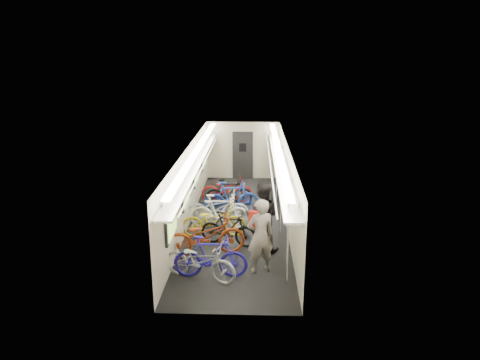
# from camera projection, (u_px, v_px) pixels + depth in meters

# --- Properties ---
(train_car_shell) EXTENTS (10.00, 10.00, 10.00)m
(train_car_shell) POSITION_uv_depth(u_px,v_px,m) (227.00, 165.00, 13.65)
(train_car_shell) COLOR black
(train_car_shell) RESTS_ON ground
(bicycle_0) EXTENTS (1.92, 1.21, 0.95)m
(bicycle_0) POSITION_uv_depth(u_px,v_px,m) (200.00, 261.00, 9.85)
(bicycle_0) COLOR #A6A7AA
(bicycle_0) RESTS_ON ground
(bicycle_1) EXTENTS (1.75, 0.50, 1.05)m
(bicycle_1) POSITION_uv_depth(u_px,v_px,m) (211.00, 257.00, 9.93)
(bicycle_1) COLOR #251CAB
(bicycle_1) RESTS_ON ground
(bicycle_2) EXTENTS (2.22, 1.28, 1.10)m
(bicycle_2) POSITION_uv_depth(u_px,v_px,m) (205.00, 236.00, 11.01)
(bicycle_2) COLOR #91310F
(bicycle_2) RESTS_ON ground
(bicycle_3) EXTENTS (1.67, 0.87, 0.97)m
(bicycle_3) POSITION_uv_depth(u_px,v_px,m) (228.00, 229.00, 11.64)
(bicycle_3) COLOR black
(bicycle_3) RESTS_ON ground
(bicycle_4) EXTENTS (1.88, 0.80, 0.96)m
(bicycle_4) POSITION_uv_depth(u_px,v_px,m) (214.00, 221.00, 12.22)
(bicycle_4) COLOR gold
(bicycle_4) RESTS_ON ground
(bicycle_5) EXTENTS (1.79, 0.53, 1.07)m
(bicycle_5) POSITION_uv_depth(u_px,v_px,m) (219.00, 212.00, 12.78)
(bicycle_5) COLOR white
(bicycle_5) RESTS_ON ground
(bicycle_6) EXTENTS (1.97, 0.78, 1.02)m
(bicycle_6) POSITION_uv_depth(u_px,v_px,m) (217.00, 207.00, 13.21)
(bicycle_6) COLOR #9F9FA4
(bicycle_6) RESTS_ON ground
(bicycle_7) EXTENTS (1.88, 0.78, 1.09)m
(bicycle_7) POSITION_uv_depth(u_px,v_px,m) (231.00, 198.00, 13.99)
(bicycle_7) COLOR #1A3AA0
(bicycle_7) RESTS_ON ground
(bicycle_8) EXTENTS (1.83, 0.72, 0.95)m
(bicycle_8) POSITION_uv_depth(u_px,v_px,m) (227.00, 189.00, 15.10)
(bicycle_8) COLOR #9E1311
(bicycle_8) RESTS_ON ground
(bicycle_9) EXTENTS (1.67, 0.63, 0.98)m
(bicycle_9) POSITION_uv_depth(u_px,v_px,m) (229.00, 193.00, 14.69)
(bicycle_9) COLOR black
(bicycle_9) RESTS_ON ground
(passenger_near) EXTENTS (0.78, 0.65, 1.84)m
(passenger_near) POSITION_uv_depth(u_px,v_px,m) (260.00, 236.00, 10.11)
(passenger_near) COLOR slate
(passenger_near) RESTS_ON ground
(passenger_mid) EXTENTS (1.04, 0.87, 1.90)m
(passenger_mid) POSITION_uv_depth(u_px,v_px,m) (262.00, 217.00, 11.23)
(passenger_mid) COLOR black
(passenger_mid) RESTS_ON ground
(backpack) EXTENTS (0.29, 0.23, 0.38)m
(backpack) POSITION_uv_depth(u_px,v_px,m) (255.00, 219.00, 10.20)
(backpack) COLOR #B01A11
(backpack) RESTS_ON passenger_near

